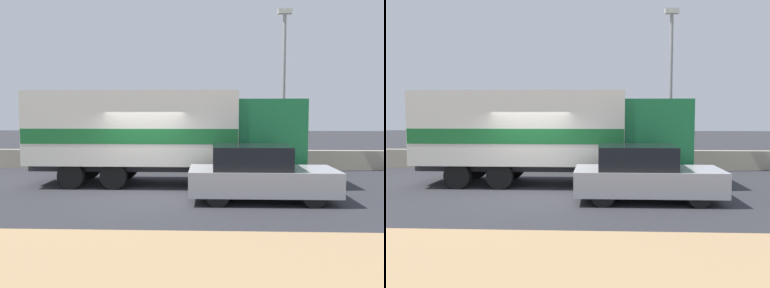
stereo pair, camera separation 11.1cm
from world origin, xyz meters
The scene contains 6 objects.
ground_plane centered at (0.00, 0.00, 0.00)m, with size 80.00×80.00×0.00m, color #2D2D33.
dirt_shoulder_foreground centered at (0.00, -6.26, 0.02)m, with size 60.00×4.93×0.04m.
stone_wall_backdrop centered at (0.00, 5.98, 0.41)m, with size 60.00×0.35×0.82m.
street_lamp centered at (5.06, 5.10, 3.85)m, with size 0.56×0.28×6.62m.
box_truck centered at (0.38, 2.06, 1.81)m, with size 9.14×2.57×3.19m.
car_hatchback centered at (3.43, -0.62, 0.77)m, with size 4.08×1.82×1.58m.
Camera 2 is at (2.16, -12.56, 2.57)m, focal length 40.00 mm.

